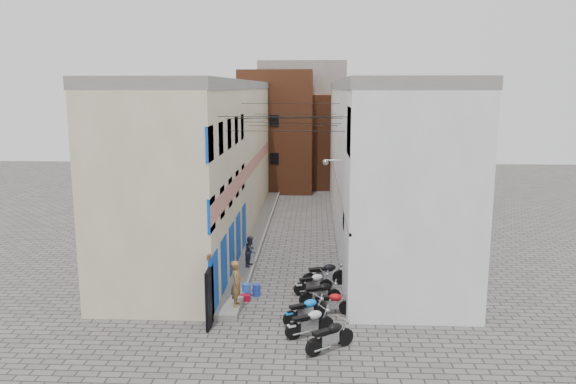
% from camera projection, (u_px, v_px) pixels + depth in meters
% --- Properties ---
extents(ground, '(90.00, 90.00, 0.00)m').
position_uv_depth(ground, '(280.00, 323.00, 20.80)').
color(ground, '#555350').
rests_on(ground, ground).
extents(plinth, '(0.90, 26.00, 0.25)m').
position_uv_depth(plinth, '(259.00, 231.00, 33.64)').
color(plinth, slate).
rests_on(plinth, ground).
extents(building_left, '(5.10, 27.00, 9.00)m').
position_uv_depth(building_left, '(209.00, 158.00, 32.93)').
color(building_left, '#BFAE90').
rests_on(building_left, ground).
extents(building_right, '(5.94, 26.00, 9.00)m').
position_uv_depth(building_right, '(380.00, 159.00, 32.50)').
color(building_right, silver).
rests_on(building_right, ground).
extents(building_far_brick_left, '(6.00, 6.00, 10.00)m').
position_uv_depth(building_far_brick_left, '(277.00, 131.00, 47.48)').
color(building_far_brick_left, brown).
rests_on(building_far_brick_left, ground).
extents(building_far_brick_right, '(5.00, 6.00, 8.00)m').
position_uv_depth(building_far_brick_right, '(335.00, 141.00, 49.38)').
color(building_far_brick_right, brown).
rests_on(building_far_brick_right, ground).
extents(building_far_concrete, '(8.00, 5.00, 11.00)m').
position_uv_depth(building_far_concrete, '(302.00, 121.00, 53.18)').
color(building_far_concrete, slate).
rests_on(building_far_concrete, ground).
extents(far_shopfront, '(2.00, 0.30, 2.40)m').
position_uv_depth(far_shopfront, '(299.00, 180.00, 45.33)').
color(far_shopfront, black).
rests_on(far_shopfront, ground).
extents(overhead_wires, '(5.80, 13.02, 1.32)m').
position_uv_depth(overhead_wires, '(289.00, 119.00, 27.00)').
color(overhead_wires, black).
rests_on(overhead_wires, ground).
extents(motorcycle_a, '(1.92, 1.67, 1.13)m').
position_uv_depth(motorcycle_a, '(330.00, 335.00, 18.49)').
color(motorcycle_a, black).
rests_on(motorcycle_a, ground).
extents(motorcycle_b, '(1.94, 1.44, 1.09)m').
position_uv_depth(motorcycle_b, '(310.00, 321.00, 19.62)').
color(motorcycle_b, silver).
rests_on(motorcycle_b, ground).
extents(motorcycle_c, '(1.89, 1.47, 1.08)m').
position_uv_depth(motorcycle_c, '(306.00, 309.00, 20.72)').
color(motorcycle_c, blue).
rests_on(motorcycle_c, ground).
extents(motorcycle_d, '(1.74, 0.55, 1.01)m').
position_uv_depth(motorcycle_d, '(331.00, 302.00, 21.53)').
color(motorcycle_d, red).
rests_on(motorcycle_d, ground).
extents(motorcycle_e, '(1.87, 1.21, 1.04)m').
position_uv_depth(motorcycle_e, '(320.00, 292.00, 22.51)').
color(motorcycle_e, black).
rests_on(motorcycle_e, ground).
extents(motorcycle_f, '(1.82, 1.22, 1.01)m').
position_uv_depth(motorcycle_f, '(313.00, 282.00, 23.70)').
color(motorcycle_f, silver).
rests_on(motorcycle_f, ground).
extents(motorcycle_g, '(2.17, 1.30, 1.20)m').
position_uv_depth(motorcycle_g, '(325.00, 273.00, 24.58)').
color(motorcycle_g, black).
rests_on(motorcycle_g, ground).
extents(person_a, '(0.46, 0.67, 1.81)m').
position_uv_depth(person_a, '(237.00, 283.00, 21.66)').
color(person_a, olive).
rests_on(person_a, plinth).
extents(person_b, '(0.68, 0.80, 1.44)m').
position_uv_depth(person_b, '(251.00, 251.00, 26.57)').
color(person_b, '#2D3044').
rests_on(person_b, plinth).
extents(water_jug_near, '(0.44, 0.44, 0.57)m').
position_uv_depth(water_jug_near, '(246.00, 290.00, 23.32)').
color(water_jug_near, blue).
rests_on(water_jug_near, ground).
extents(water_jug_far, '(0.36, 0.36, 0.51)m').
position_uv_depth(water_jug_far, '(256.00, 290.00, 23.47)').
color(water_jug_far, '#213AA9').
rests_on(water_jug_far, ground).
extents(red_crate, '(0.42, 0.32, 0.25)m').
position_uv_depth(red_crate, '(245.00, 298.00, 22.95)').
color(red_crate, maroon).
rests_on(red_crate, ground).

